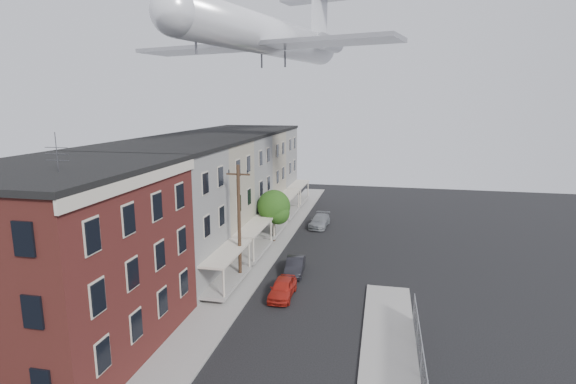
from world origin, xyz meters
name	(u,v)px	position (x,y,z in m)	size (l,w,h in m)	color
sidewalk_left	(262,255)	(-5.50, 24.00, 0.06)	(3.00, 62.00, 0.12)	gray
curb_left	(278,256)	(-4.05, 24.00, 0.07)	(0.15, 62.00, 0.14)	gray
corner_building	(62,259)	(-12.00, 7.00, 5.16)	(10.31, 12.30, 12.15)	#331510
row_house_a	(151,217)	(-11.96, 16.50, 5.13)	(11.98, 7.00, 10.30)	#60605E
row_house_b	(190,197)	(-11.96, 23.50, 5.13)	(11.98, 7.00, 10.30)	#6E6357
row_house_c	(218,184)	(-11.96, 30.50, 5.13)	(11.98, 7.00, 10.30)	#60605E
row_house_d	(239,173)	(-11.96, 37.50, 5.13)	(11.98, 7.00, 10.30)	#6E6357
row_house_e	(256,165)	(-11.96, 44.50, 5.13)	(11.98, 7.00, 10.30)	#60605E
utility_pole	(239,222)	(-5.60, 18.00, 4.67)	(1.80, 0.26, 9.00)	black
street_tree	(275,208)	(-5.27, 27.92, 3.45)	(3.22, 3.20, 5.20)	black
car_near	(283,288)	(-1.80, 15.87, 0.66)	(1.57, 3.90, 1.33)	#B22117
car_mid	(295,266)	(-1.80, 20.37, 0.64)	(1.35, 3.88, 1.28)	black
car_far	(320,221)	(-1.80, 34.38, 0.65)	(1.82, 4.48, 1.30)	gray
airplane	(271,36)	(-5.76, 28.78, 19.37)	(25.12, 28.72, 8.28)	white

